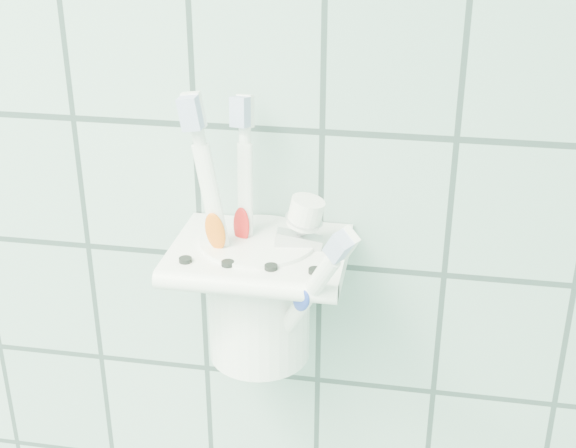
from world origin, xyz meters
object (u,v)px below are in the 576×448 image
at_px(holder_bracket, 260,256).
at_px(toothbrush_pink, 239,229).
at_px(toothbrush_orange, 271,240).
at_px(toothpaste_tube, 272,261).
at_px(cup, 259,293).
at_px(toothbrush_blue, 243,234).

relative_size(holder_bracket, toothbrush_pink, 0.62).
xyz_separation_m(holder_bracket, toothbrush_orange, (0.01, -0.00, 0.01)).
distance_m(holder_bracket, toothbrush_orange, 0.02).
relative_size(toothbrush_pink, toothpaste_tube, 1.51).
xyz_separation_m(cup, toothbrush_blue, (-0.01, -0.01, 0.05)).
bearing_deg(toothbrush_pink, toothbrush_orange, 23.17).
height_order(toothbrush_pink, toothpaste_tube, toothbrush_pink).
relative_size(cup, toothbrush_pink, 0.49).
height_order(cup, toothpaste_tube, toothpaste_tube).
bearing_deg(toothpaste_tube, toothbrush_pink, -163.98).
bearing_deg(holder_bracket, toothbrush_blue, -156.15).
height_order(holder_bracket, toothpaste_tube, toothpaste_tube).
xyz_separation_m(cup, toothbrush_orange, (0.01, -0.00, 0.05)).
height_order(toothbrush_pink, toothbrush_orange, toothbrush_pink).
xyz_separation_m(toothbrush_pink, toothpaste_tube, (0.02, 0.01, -0.03)).
height_order(toothbrush_pink, toothbrush_blue, toothbrush_pink).
distance_m(holder_bracket, cup, 0.03).
height_order(cup, toothbrush_orange, toothbrush_orange).
distance_m(cup, toothpaste_tube, 0.03).
relative_size(toothbrush_orange, toothpaste_tube, 1.28).
distance_m(holder_bracket, toothbrush_blue, 0.02).
bearing_deg(toothpaste_tube, cup, 161.23).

